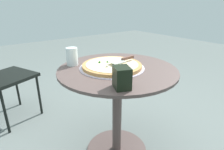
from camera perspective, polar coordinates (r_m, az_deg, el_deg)
ground_plane at (r=1.66m, az=1.40°, el=-21.70°), size 10.00×10.00×0.00m
patio_table at (r=1.37m, az=1.58°, el=-6.39°), size 0.81×0.81×0.71m
pizza_on_tray at (r=1.30m, az=-0.00°, el=2.81°), size 0.45×0.45×0.04m
pizza_server at (r=1.31m, az=3.22°, el=4.65°), size 0.21×0.09×0.02m
drinking_cup at (r=1.37m, az=-12.01°, el=5.51°), size 0.08×0.08×0.13m
napkin_dispenser at (r=0.97m, az=3.00°, el=-0.82°), size 0.11×0.12×0.12m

